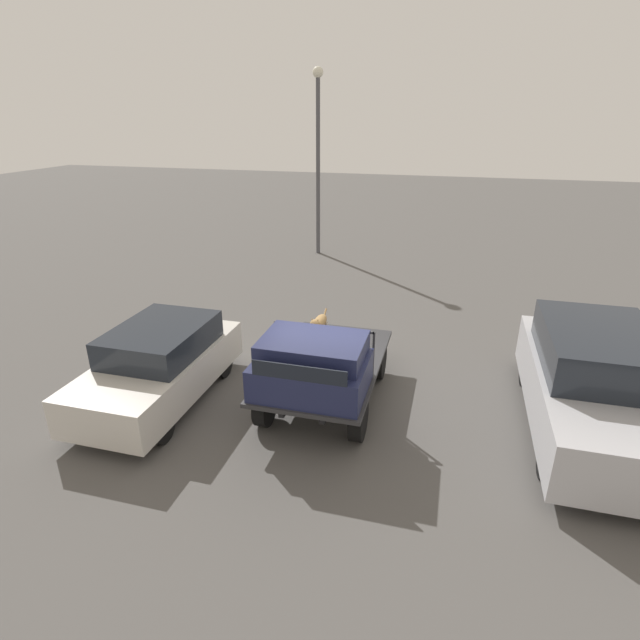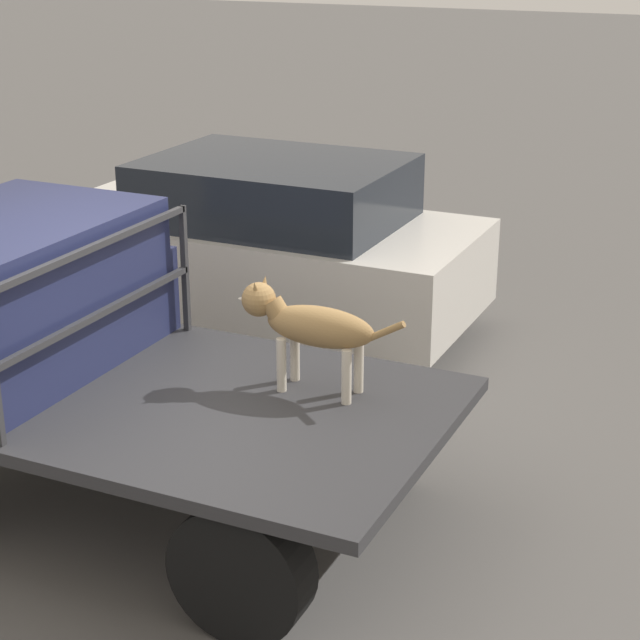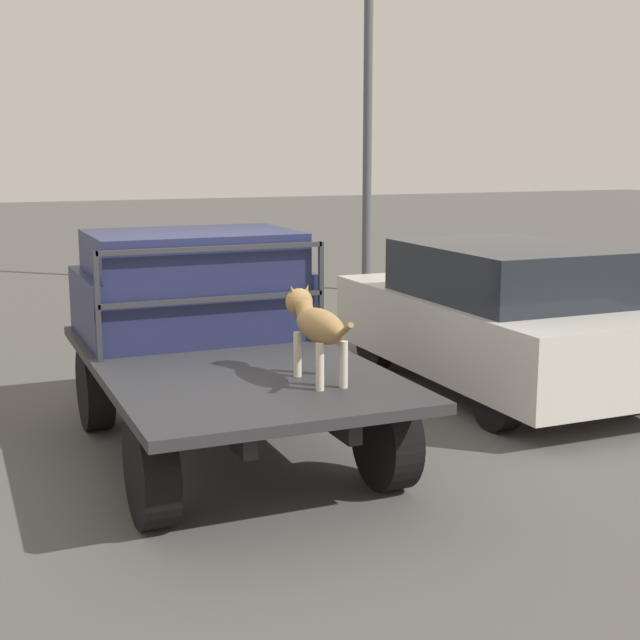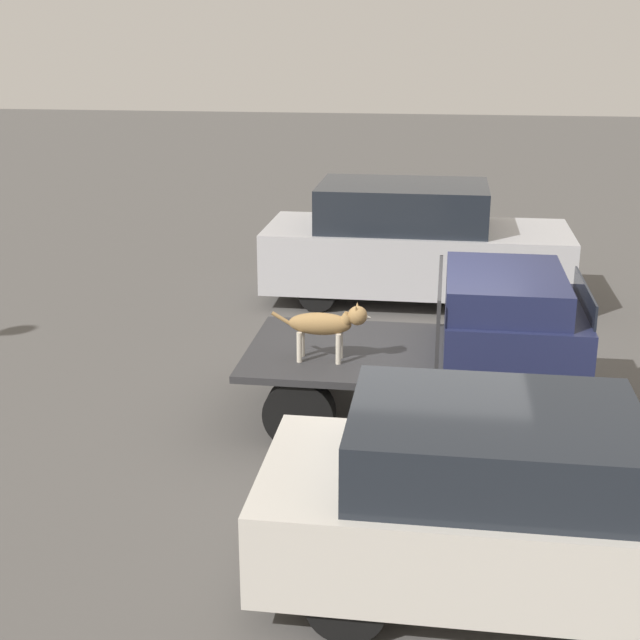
{
  "view_description": "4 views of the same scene",
  "coord_description": "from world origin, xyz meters",
  "px_view_note": "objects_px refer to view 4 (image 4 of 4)",
  "views": [
    {
      "loc": [
        8.6,
        2.2,
        5.46
      ],
      "look_at": [
        -1.01,
        -0.42,
        1.3
      ],
      "focal_mm": 28.0,
      "sensor_mm": 36.0,
      "label": 1
    },
    {
      "loc": [
        -3.52,
        4.98,
        3.53
      ],
      "look_at": [
        -1.01,
        -0.42,
        1.3
      ],
      "focal_mm": 60.0,
      "sensor_mm": 36.0,
      "label": 2
    },
    {
      "loc": [
        -6.85,
        2.06,
        2.5
      ],
      "look_at": [
        -1.01,
        -0.42,
        1.3
      ],
      "focal_mm": 50.0,
      "sensor_mm": 36.0,
      "label": 3
    },
    {
      "loc": [
        0.28,
        -9.55,
        4.3
      ],
      "look_at": [
        -1.01,
        -0.42,
        1.3
      ],
      "focal_mm": 50.0,
      "sensor_mm": 36.0,
      "label": 4
    }
  ],
  "objects_px": {
    "dog": "(328,324)",
    "parked_pickup_far": "(413,244)",
    "flatbed_truck": "(413,370)",
    "parked_sedan": "(510,503)"
  },
  "relations": [
    {
      "from": "flatbed_truck",
      "to": "parked_sedan",
      "type": "distance_m",
      "value": 3.35
    },
    {
      "from": "flatbed_truck",
      "to": "parked_sedan",
      "type": "relative_size",
      "value": 0.94
    },
    {
      "from": "parked_sedan",
      "to": "parked_pickup_far",
      "type": "distance_m",
      "value": 8.19
    },
    {
      "from": "dog",
      "to": "parked_pickup_far",
      "type": "relative_size",
      "value": 0.22
    },
    {
      "from": "dog",
      "to": "parked_pickup_far",
      "type": "height_order",
      "value": "parked_pickup_far"
    },
    {
      "from": "dog",
      "to": "parked_sedan",
      "type": "relative_size",
      "value": 0.27
    },
    {
      "from": "dog",
      "to": "parked_pickup_far",
      "type": "distance_m",
      "value": 5.35
    },
    {
      "from": "flatbed_truck",
      "to": "parked_sedan",
      "type": "xyz_separation_m",
      "value": [
        0.89,
        -3.23,
        0.18
      ]
    },
    {
      "from": "flatbed_truck",
      "to": "parked_sedan",
      "type": "bearing_deg",
      "value": -74.62
    },
    {
      "from": "flatbed_truck",
      "to": "dog",
      "type": "height_order",
      "value": "dog"
    }
  ]
}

